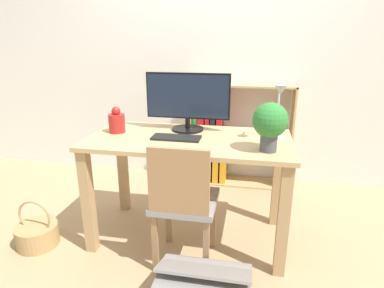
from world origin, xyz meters
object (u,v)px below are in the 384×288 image
potted_plant (270,123)px  storage_box (203,288)px  keyboard (176,138)px  vase (117,122)px  desk_lamp (279,107)px  bookshelf (220,138)px  monitor (188,99)px  chair (183,200)px  basket (37,234)px

potted_plant → storage_box: bearing=-124.4°
keyboard → vase: size_ratio=1.75×
desk_lamp → bookshelf: desk_lamp is taller
monitor → vase: monitor is taller
storage_box → potted_plant: bearing=55.6°
storage_box → keyboard: bearing=116.0°
vase → storage_box: size_ratio=0.36×
vase → storage_box: (0.75, -0.67, -0.75)m
potted_plant → chair: size_ratio=0.35×
monitor → storage_box: bearing=-72.7°
vase → chair: bearing=-32.1°
monitor → storage_box: size_ratio=1.18×
desk_lamp → chair: (-0.56, -0.38, -0.54)m
desk_lamp → basket: bearing=-167.1°
monitor → storage_box: (0.26, -0.83, -0.90)m
vase → desk_lamp: desk_lamp is taller
vase → chair: (0.57, -0.36, -0.39)m
keyboard → potted_plant: potted_plant is taller
keyboard → storage_box: bearing=-64.0°
chair → storage_box: size_ratio=1.63×
keyboard → basket: size_ratio=0.94×
chair → bookshelf: bearing=92.1°
vase → chair: vase is taller
bookshelf → desk_lamp: bearing=-64.3°
desk_lamp → keyboard: bearing=-171.6°
keyboard → desk_lamp: 0.71m
keyboard → bookshelf: bearing=79.9°
vase → desk_lamp: 1.13m
basket → keyboard: bearing=15.9°
vase → potted_plant: bearing=-11.4°
storage_box → basket: bearing=165.9°
desk_lamp → potted_plant: desk_lamp is taller
monitor → chair: 0.75m
vase → potted_plant: 1.09m
chair → bookshelf: 1.36m
monitor → basket: bearing=-152.9°
desk_lamp → chair: 0.86m
keyboard → desk_lamp: desk_lamp is taller
potted_plant → vase: bearing=168.6°
vase → chair: size_ratio=0.22×
bookshelf → potted_plant: bearing=-71.3°
basket → storage_box: (1.27, -0.32, 0.02)m
potted_plant → storage_box: 1.02m
desk_lamp → potted_plant: size_ratio=1.26×
potted_plant → basket: bearing=-174.9°
keyboard → vase: (-0.46, 0.08, 0.07)m
bookshelf → storage_box: size_ratio=1.95×
bookshelf → basket: bearing=-130.7°
keyboard → basket: 1.23m
desk_lamp → basket: desk_lamp is taller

